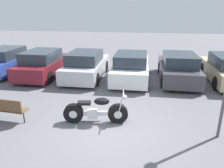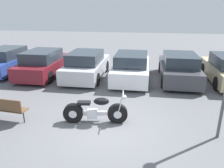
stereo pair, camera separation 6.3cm
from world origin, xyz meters
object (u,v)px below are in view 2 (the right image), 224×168
(parked_car_maroon, at_px, (44,64))
(parked_car_white, at_px, (131,67))
(parked_car_blue, at_px, (9,61))
(park_bench, at_px, (4,107))
(motorcycle, at_px, (95,111))
(parked_car_dark_grey, at_px, (179,68))
(parked_car_silver, at_px, (87,65))

(parked_car_maroon, xyz_separation_m, parked_car_white, (5.04, -0.02, 0.00))
(parked_car_blue, xyz_separation_m, park_bench, (3.59, -5.82, -0.16))
(parked_car_blue, bearing_deg, motorcycle, -38.94)
(motorcycle, relative_size, parked_car_maroon, 0.51)
(parked_car_blue, height_order, parked_car_maroon, same)
(parked_car_blue, bearing_deg, parked_car_dark_grey, -1.15)
(parked_car_dark_grey, bearing_deg, parked_car_white, -174.52)
(parked_car_white, xyz_separation_m, park_bench, (-3.97, -5.38, -0.16))
(motorcycle, height_order, parked_car_silver, parked_car_silver)
(parked_car_blue, relative_size, park_bench, 2.73)
(parked_car_blue, relative_size, parked_car_silver, 1.00)
(parked_car_dark_grey, xyz_separation_m, park_bench, (-6.49, -5.62, -0.16))
(parked_car_maroon, height_order, parked_car_silver, same)
(parked_car_blue, xyz_separation_m, parked_car_silver, (5.04, -0.40, 0.00))
(parked_car_silver, bearing_deg, park_bench, -104.96)
(parked_car_maroon, height_order, parked_car_white, same)
(parked_car_silver, xyz_separation_m, parked_car_white, (2.52, -0.04, 0.00))
(parked_car_dark_grey, relative_size, park_bench, 2.73)
(parked_car_maroon, xyz_separation_m, park_bench, (1.07, -5.40, -0.16))
(parked_car_white, bearing_deg, park_bench, -126.43)
(parked_car_dark_grey, distance_m, park_bench, 8.59)
(park_bench, bearing_deg, parked_car_maroon, 101.22)
(motorcycle, xyz_separation_m, parked_car_maroon, (-4.16, 4.97, 0.28))
(motorcycle, xyz_separation_m, parked_car_silver, (-1.64, 5.00, 0.28))
(parked_car_blue, xyz_separation_m, parked_car_maroon, (2.52, -0.42, 0.00))
(park_bench, bearing_deg, parked_car_white, 53.57)
(parked_car_blue, height_order, park_bench, parked_car_blue)
(parked_car_blue, relative_size, parked_car_white, 1.00)
(motorcycle, xyz_separation_m, park_bench, (-3.09, -0.43, 0.12))
(motorcycle, relative_size, parked_car_dark_grey, 0.51)
(parked_car_silver, bearing_deg, parked_car_dark_grey, 2.25)
(motorcycle, xyz_separation_m, parked_car_blue, (-6.68, 5.40, 0.28))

